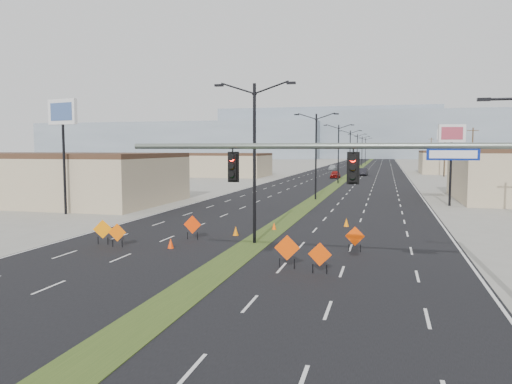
% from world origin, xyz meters
% --- Properties ---
extents(ground, '(600.00, 600.00, 0.00)m').
position_xyz_m(ground, '(0.00, 0.00, 0.00)').
color(ground, gray).
rests_on(ground, ground).
extents(road_surface, '(25.00, 400.00, 0.02)m').
position_xyz_m(road_surface, '(0.00, 100.00, 0.00)').
color(road_surface, black).
rests_on(road_surface, ground).
extents(median_strip, '(2.00, 400.00, 0.04)m').
position_xyz_m(median_strip, '(0.00, 100.00, 0.00)').
color(median_strip, '#2D4317').
rests_on(median_strip, ground).
extents(building_sw_near, '(40.00, 16.00, 5.00)m').
position_xyz_m(building_sw_near, '(-35.00, 30.00, 2.50)').
color(building_sw_near, tan).
rests_on(building_sw_near, ground).
extents(building_sw_far, '(30.00, 14.00, 4.50)m').
position_xyz_m(building_sw_far, '(-32.00, 85.00, 2.25)').
color(building_sw_far, tan).
rests_on(building_sw_far, ground).
extents(mesa_west, '(180.00, 50.00, 22.00)m').
position_xyz_m(mesa_west, '(-120.00, 280.00, 11.00)').
color(mesa_west, gray).
rests_on(mesa_west, ground).
extents(mesa_center, '(220.00, 50.00, 28.00)m').
position_xyz_m(mesa_center, '(40.00, 300.00, 14.00)').
color(mesa_center, gray).
rests_on(mesa_center, ground).
extents(mesa_backdrop, '(140.00, 50.00, 32.00)m').
position_xyz_m(mesa_backdrop, '(-30.00, 320.00, 16.00)').
color(mesa_backdrop, gray).
rests_on(mesa_backdrop, ground).
extents(signal_mast, '(16.30, 0.60, 8.00)m').
position_xyz_m(signal_mast, '(8.56, 2.00, 4.79)').
color(signal_mast, slate).
rests_on(signal_mast, ground).
extents(streetlight_0, '(5.15, 0.24, 10.02)m').
position_xyz_m(streetlight_0, '(0.00, 12.00, 5.42)').
color(streetlight_0, black).
rests_on(streetlight_0, ground).
extents(streetlight_1, '(5.15, 0.24, 10.02)m').
position_xyz_m(streetlight_1, '(0.00, 40.00, 5.42)').
color(streetlight_1, black).
rests_on(streetlight_1, ground).
extents(streetlight_2, '(5.15, 0.24, 10.02)m').
position_xyz_m(streetlight_2, '(0.00, 68.00, 5.42)').
color(streetlight_2, black).
rests_on(streetlight_2, ground).
extents(streetlight_3, '(5.15, 0.24, 10.02)m').
position_xyz_m(streetlight_3, '(0.00, 96.00, 5.42)').
color(streetlight_3, black).
rests_on(streetlight_3, ground).
extents(streetlight_4, '(5.15, 0.24, 10.02)m').
position_xyz_m(streetlight_4, '(0.00, 124.00, 5.42)').
color(streetlight_4, black).
rests_on(streetlight_4, ground).
extents(streetlight_5, '(5.15, 0.24, 10.02)m').
position_xyz_m(streetlight_5, '(0.00, 152.00, 5.42)').
color(streetlight_5, black).
rests_on(streetlight_5, ground).
extents(streetlight_6, '(5.15, 0.24, 10.02)m').
position_xyz_m(streetlight_6, '(0.00, 180.00, 5.42)').
color(streetlight_6, black).
rests_on(streetlight_6, ground).
extents(utility_pole_1, '(1.60, 0.20, 9.00)m').
position_xyz_m(utility_pole_1, '(20.00, 60.00, 4.67)').
color(utility_pole_1, '#4C3823').
rests_on(utility_pole_1, ground).
extents(utility_pole_2, '(1.60, 0.20, 9.00)m').
position_xyz_m(utility_pole_2, '(20.00, 95.00, 4.67)').
color(utility_pole_2, '#4C3823').
rests_on(utility_pole_2, ground).
extents(utility_pole_3, '(1.60, 0.20, 9.00)m').
position_xyz_m(utility_pole_3, '(20.00, 130.00, 4.67)').
color(utility_pole_3, '#4C3823').
rests_on(utility_pole_3, ground).
extents(car_left, '(1.91, 4.59, 1.55)m').
position_xyz_m(car_left, '(-2.00, 83.43, 0.78)').
color(car_left, maroon).
rests_on(car_left, ground).
extents(car_mid, '(2.04, 5.08, 1.64)m').
position_xyz_m(car_mid, '(3.03, 94.71, 0.82)').
color(car_mid, black).
rests_on(car_mid, ground).
extents(car_far, '(2.12, 5.16, 1.49)m').
position_xyz_m(car_far, '(-6.31, 119.25, 0.75)').
color(car_far, '#9FA4A8').
rests_on(car_far, ground).
extents(construction_sign_0, '(1.11, 0.47, 1.57)m').
position_xyz_m(construction_sign_0, '(-9.07, 9.22, 0.92)').
color(construction_sign_0, orange).
rests_on(construction_sign_0, ground).
extents(construction_sign_1, '(1.09, 0.19, 1.47)m').
position_xyz_m(construction_sign_1, '(-7.76, 8.71, 0.86)').
color(construction_sign_1, '#F36105').
rests_on(construction_sign_1, ground).
extents(construction_sign_2, '(1.21, 0.07, 1.61)m').
position_xyz_m(construction_sign_2, '(-4.30, 12.26, 0.94)').
color(construction_sign_2, '#F23705').
rests_on(construction_sign_2, ground).
extents(construction_sign_3, '(1.28, 0.19, 1.71)m').
position_xyz_m(construction_sign_3, '(3.28, 5.99, 1.01)').
color(construction_sign_3, '#EC4504').
rests_on(construction_sign_3, ground).
extents(construction_sign_4, '(1.15, 0.08, 1.53)m').
position_xyz_m(construction_sign_4, '(4.99, 5.37, 0.90)').
color(construction_sign_4, '#E74204').
rests_on(construction_sign_4, ground).
extents(construction_sign_5, '(1.13, 0.17, 1.50)m').
position_xyz_m(construction_sign_5, '(6.31, 10.92, 0.88)').
color(construction_sign_5, '#FF4605').
rests_on(construction_sign_5, ground).
extents(cone_0, '(0.49, 0.49, 0.63)m').
position_xyz_m(cone_0, '(-4.46, 9.17, 0.31)').
color(cone_0, '#FF3B05').
rests_on(cone_0, ground).
extents(cone_1, '(0.37, 0.37, 0.57)m').
position_xyz_m(cone_1, '(0.06, 17.41, 0.28)').
color(cone_1, '#FF5305').
rests_on(cone_1, ground).
extents(cone_2, '(0.48, 0.48, 0.66)m').
position_xyz_m(cone_2, '(5.10, 20.34, 0.33)').
color(cone_2, orange).
rests_on(cone_2, ground).
extents(cone_3, '(0.40, 0.40, 0.66)m').
position_xyz_m(cone_3, '(-1.97, 14.39, 0.33)').
color(cone_3, orange).
rests_on(cone_3, ground).
extents(pole_sign_west, '(3.39, 1.15, 10.43)m').
position_xyz_m(pole_sign_west, '(-20.43, 21.38, 8.57)').
color(pole_sign_west, black).
rests_on(pole_sign_west, ground).
extents(pole_sign_east_near, '(2.78, 0.98, 8.49)m').
position_xyz_m(pole_sign_east_near, '(14.48, 37.30, 6.87)').
color(pole_sign_east_near, black).
rests_on(pole_sign_east_near, ground).
extents(pole_sign_east_far, '(3.19, 1.56, 10.13)m').
position_xyz_m(pole_sign_east_far, '(19.97, 95.58, 8.31)').
color(pole_sign_east_far, black).
rests_on(pole_sign_east_far, ground).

